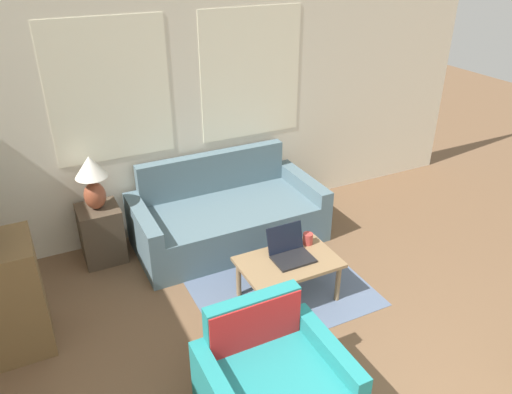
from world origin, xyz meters
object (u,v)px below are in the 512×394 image
(armchair, at_px, (272,389))
(cup_navy, at_px, (308,239))
(couch, at_px, (226,216))
(laptop, at_px, (290,251))
(coffee_table, at_px, (288,265))
(table_lamp, at_px, (92,178))

(armchair, height_order, cup_navy, armchair)
(couch, height_order, laptop, couch)
(coffee_table, bearing_deg, couch, 94.30)
(couch, distance_m, laptop, 1.11)
(armchair, distance_m, coffee_table, 1.24)
(couch, relative_size, table_lamp, 3.58)
(couch, height_order, coffee_table, couch)
(cup_navy, bearing_deg, table_lamp, 143.65)
(couch, height_order, cup_navy, couch)
(laptop, bearing_deg, armchair, -124.62)
(couch, xyz_separation_m, armchair, (-0.62, -2.16, 0.02))
(armchair, xyz_separation_m, laptop, (0.74, 1.07, 0.18))
(cup_navy, bearing_deg, couch, 110.40)
(couch, distance_m, coffee_table, 1.14)
(cup_navy, bearing_deg, coffee_table, -151.26)
(coffee_table, distance_m, laptop, 0.12)
(couch, xyz_separation_m, table_lamp, (-1.22, 0.18, 0.62))
(coffee_table, distance_m, cup_navy, 0.33)
(coffee_table, bearing_deg, laptop, 50.28)
(couch, bearing_deg, cup_navy, -69.60)
(laptop, relative_size, cup_navy, 3.21)
(table_lamp, bearing_deg, coffee_table, -45.33)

